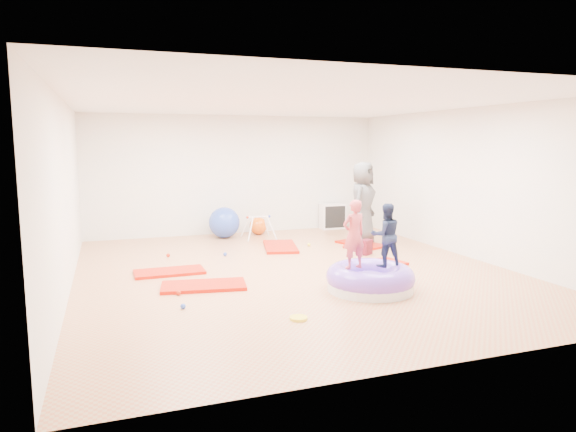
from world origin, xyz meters
name	(u,v)px	position (x,y,z in m)	size (l,w,h in m)	color
room	(294,189)	(0.00, 0.00, 1.40)	(7.01, 8.01, 2.81)	tan
gym_mat_front_left	(204,286)	(-1.62, -0.50, 0.03)	(1.25, 0.62, 0.05)	#C70502
gym_mat_mid_left	(169,272)	(-2.01, 0.54, 0.02)	(1.14, 0.57, 0.05)	#C70502
gym_mat_center_back	(280,247)	(0.40, 1.92, 0.03)	(1.28, 0.64, 0.05)	#C70502
gym_mat_right	(373,265)	(1.43, -0.15, 0.02)	(1.18, 0.59, 0.05)	#C70502
gym_mat_rear_right	(361,244)	(2.13, 1.64, 0.02)	(1.08, 0.54, 0.04)	#C70502
inflatable_cushion	(370,280)	(0.66, -1.46, 0.16)	(1.30, 1.30, 0.41)	silver
child_pink	(354,231)	(0.43, -1.36, 0.88)	(0.37, 0.24, 1.01)	#D0484E
child_navy	(386,232)	(0.93, -1.41, 0.85)	(0.46, 0.36, 0.95)	#1C2745
adult_caregiver	(362,203)	(2.15, 1.67, 0.90)	(0.84, 0.55, 1.71)	#4B4B4B
infant	(355,240)	(1.88, 1.45, 0.15)	(0.36, 0.37, 0.21)	#A1BAFA
ball_pit_balls	(260,266)	(-0.47, 0.41, 0.04)	(3.76, 3.52, 0.07)	red
exercise_ball_blue	(224,223)	(-0.44, 3.44, 0.35)	(0.71, 0.71, 0.71)	#2C4AB7
exercise_ball_orange	(258,226)	(0.41, 3.60, 0.21)	(0.42, 0.42, 0.42)	#E75C0F
infant_play_gym	(259,224)	(0.25, 3.00, 0.35)	(0.69, 0.65, 0.53)	white
cube_shelf	(333,216)	(2.43, 3.79, 0.32)	(0.64, 0.31, 0.64)	white
balance_disc	(385,276)	(1.19, -0.97, 0.04)	(0.39, 0.39, 0.09)	#107593
backpack	(366,247)	(1.78, 0.76, 0.14)	(0.25, 0.15, 0.29)	maroon
yellow_toy	(299,318)	(-0.78, -2.30, 0.02)	(0.22, 0.22, 0.03)	yellow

